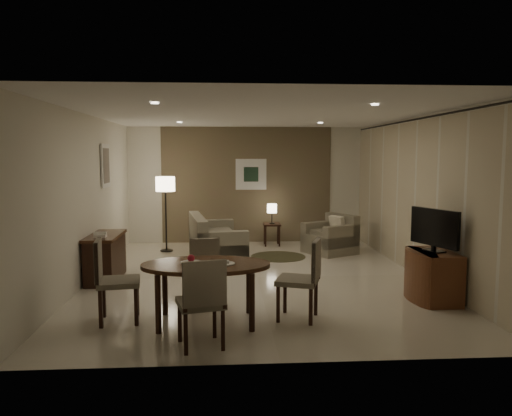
{
  "coord_description": "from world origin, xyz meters",
  "views": [
    {
      "loc": [
        -0.56,
        -8.19,
        2.03
      ],
      "look_at": [
        0.0,
        0.2,
        1.15
      ],
      "focal_mm": 35.0,
      "sensor_mm": 36.0,
      "label": 1
    }
  ],
  "objects": [
    {
      "name": "room_shell",
      "position": [
        0.0,
        0.4,
        1.35
      ],
      "size": [
        5.5,
        7.0,
        2.7
      ],
      "color": "beige",
      "rests_on": "ground"
    },
    {
      "name": "taupe_accent",
      "position": [
        0.0,
        3.48,
        1.35
      ],
      "size": [
        3.96,
        0.03,
        2.7
      ],
      "primitive_type": "cube",
      "color": "brown",
      "rests_on": "wall_back"
    },
    {
      "name": "curtain_wall",
      "position": [
        2.68,
        0.0,
        1.32
      ],
      "size": [
        0.08,
        6.7,
        2.58
      ],
      "primitive_type": null,
      "color": "beige",
      "rests_on": "wall_right"
    },
    {
      "name": "curtain_rod",
      "position": [
        2.68,
        0.0,
        2.64
      ],
      "size": [
        0.03,
        6.8,
        0.03
      ],
      "primitive_type": "cylinder",
      "rotation": [
        1.57,
        0.0,
        0.0
      ],
      "color": "black",
      "rests_on": "wall_right"
    },
    {
      "name": "art_back_frame",
      "position": [
        0.1,
        3.46,
        1.6
      ],
      "size": [
        0.72,
        0.03,
        0.72
      ],
      "primitive_type": "cube",
      "color": "silver",
      "rests_on": "wall_back"
    },
    {
      "name": "art_back_canvas",
      "position": [
        0.1,
        3.44,
        1.6
      ],
      "size": [
        0.34,
        0.01,
        0.34
      ],
      "primitive_type": "cube",
      "color": "#1C3222",
      "rests_on": "wall_back"
    },
    {
      "name": "art_left_frame",
      "position": [
        -2.72,
        1.2,
        1.85
      ],
      "size": [
        0.03,
        0.6,
        0.8
      ],
      "primitive_type": "cube",
      "color": "silver",
      "rests_on": "wall_left"
    },
    {
      "name": "art_left_canvas",
      "position": [
        -2.71,
        1.2,
        1.85
      ],
      "size": [
        0.01,
        0.46,
        0.64
      ],
      "primitive_type": "cube",
      "color": "gray",
      "rests_on": "wall_left"
    },
    {
      "name": "downlight_nl",
      "position": [
        -1.4,
        -1.8,
        2.69
      ],
      "size": [
        0.1,
        0.1,
        0.01
      ],
      "primitive_type": "cylinder",
      "color": "white",
      "rests_on": "ceiling"
    },
    {
      "name": "downlight_nr",
      "position": [
        1.4,
        -1.8,
        2.69
      ],
      "size": [
        0.1,
        0.1,
        0.01
      ],
      "primitive_type": "cylinder",
      "color": "white",
      "rests_on": "ceiling"
    },
    {
      "name": "downlight_fl",
      "position": [
        -1.4,
        1.8,
        2.69
      ],
      "size": [
        0.1,
        0.1,
        0.01
      ],
      "primitive_type": "cylinder",
      "color": "white",
      "rests_on": "ceiling"
    },
    {
      "name": "downlight_fr",
      "position": [
        1.4,
        1.8,
        2.69
      ],
      "size": [
        0.1,
        0.1,
        0.01
      ],
      "primitive_type": "cylinder",
      "color": "white",
      "rests_on": "ceiling"
    },
    {
      "name": "console_desk",
      "position": [
        -2.49,
        0.0,
        0.38
      ],
      "size": [
        0.48,
        1.2,
        0.75
      ],
      "primitive_type": null,
      "color": "#4C2F18",
      "rests_on": "floor"
    },
    {
      "name": "telephone",
      "position": [
        -2.49,
        -0.3,
        0.8
      ],
      "size": [
        0.2,
        0.14,
        0.09
      ],
      "primitive_type": null,
      "color": "white",
      "rests_on": "console_desk"
    },
    {
      "name": "tv_cabinet",
      "position": [
        2.4,
        -1.5,
        0.35
      ],
      "size": [
        0.48,
        0.9,
        0.7
      ],
      "primitive_type": null,
      "color": "brown",
      "rests_on": "floor"
    },
    {
      "name": "flat_tv",
      "position": [
        2.38,
        -1.5,
        1.02
      ],
      "size": [
        0.36,
        0.85,
        0.6
      ],
      "primitive_type": null,
      "rotation": [
        0.0,
        0.0,
        0.35
      ],
      "color": "black",
      "rests_on": "tv_cabinet"
    },
    {
      "name": "dining_table",
      "position": [
        -0.77,
        -2.24,
        0.37
      ],
      "size": [
        1.56,
        0.98,
        0.73
      ],
      "primitive_type": null,
      "color": "#4C2F18",
      "rests_on": "floor"
    },
    {
      "name": "chair_near",
      "position": [
        -0.8,
        -2.99,
        0.49
      ],
      "size": [
        0.57,
        0.57,
        0.97
      ],
      "primitive_type": null,
      "rotation": [
        0.0,
        0.0,
        3.38
      ],
      "color": "gray",
      "rests_on": "floor"
    },
    {
      "name": "chair_far",
      "position": [
        -0.79,
        -1.57,
        0.45
      ],
      "size": [
        0.49,
        0.49,
        0.9
      ],
      "primitive_type": null,
      "rotation": [
        0.0,
        0.0,
        0.14
      ],
      "color": "gray",
      "rests_on": "floor"
    },
    {
      "name": "chair_left",
      "position": [
        -1.84,
        -2.12,
        0.51
      ],
      "size": [
        0.56,
        0.56,
        1.02
      ],
      "primitive_type": null,
      "rotation": [
        0.0,
        0.0,
        1.71
      ],
      "color": "gray",
      "rests_on": "floor"
    },
    {
      "name": "chair_right",
      "position": [
        0.36,
        -2.17,
        0.5
      ],
      "size": [
        0.62,
        0.62,
        1.01
      ],
      "primitive_type": null,
      "rotation": [
        0.0,
        0.0,
        -1.9
      ],
      "color": "gray",
      "rests_on": "floor"
    },
    {
      "name": "plate_a",
      "position": [
        -0.95,
        -2.19,
        0.74
      ],
      "size": [
        0.26,
        0.26,
        0.02
      ],
      "primitive_type": "cylinder",
      "color": "white",
      "rests_on": "dining_table"
    },
    {
      "name": "plate_b",
      "position": [
        -0.55,
        -2.29,
        0.74
      ],
      "size": [
        0.26,
        0.26,
        0.02
      ],
      "primitive_type": "cylinder",
      "color": "white",
      "rests_on": "dining_table"
    },
    {
      "name": "fruit_apple",
      "position": [
        -0.95,
        -2.19,
        0.79
      ],
      "size": [
        0.09,
        0.09,
        0.09
      ],
      "primitive_type": "sphere",
      "color": "#A61325",
      "rests_on": "plate_a"
    },
    {
      "name": "napkin",
      "position": [
        -0.55,
        -2.29,
        0.76
      ],
      "size": [
        0.12,
        0.08,
        0.03
      ],
      "primitive_type": "cube",
      "color": "white",
      "rests_on": "plate_b"
    },
    {
      "name": "round_rug",
      "position": [
        0.55,
        1.68,
        0.01
      ],
      "size": [
        1.11,
        1.11,
        0.01
      ],
      "primitive_type": "cylinder",
      "color": "#464127",
      "rests_on": "floor"
    },
    {
      "name": "sofa",
      "position": [
        -0.69,
        1.48,
        0.44
      ],
      "size": [
        1.97,
        1.19,
        0.87
      ],
      "primitive_type": null,
      "rotation": [
        0.0,
        0.0,
        1.72
      ],
      "color": "gray",
      "rests_on": "floor"
    },
    {
      "name": "armchair",
      "position": [
        1.66,
        1.98,
        0.4
      ],
      "size": [
        1.18,
        1.2,
        0.8
      ],
      "primitive_type": null,
      "rotation": [
        0.0,
        0.0,
        -1.08
      ],
      "color": "gray",
      "rests_on": "floor"
    },
    {
      "name": "side_table",
      "position": [
        0.55,
        2.98,
        0.25
      ],
      "size": [
        0.39,
        0.39,
        0.5
      ],
      "primitive_type": null,
      "color": "black",
      "rests_on": "floor"
    },
    {
      "name": "table_lamp",
      "position": [
        0.55,
        2.98,
        0.75
      ],
      "size": [
        0.22,
        0.22,
        0.5
      ],
      "primitive_type": null,
      "color": "#FFEAC1",
      "rests_on": "side_table"
    },
    {
      "name": "floor_lamp",
      "position": [
        -1.77,
        2.42,
        0.8
      ],
      "size": [
        0.4,
        0.4,
        1.59
      ],
      "primitive_type": null,
      "color": "#FFE5B7",
      "rests_on": "floor"
    }
  ]
}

